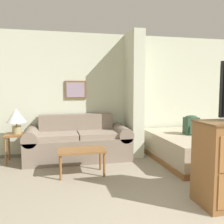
{
  "coord_description": "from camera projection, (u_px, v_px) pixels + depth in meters",
  "views": [
    {
      "loc": [
        -1.18,
        -1.7,
        1.45
      ],
      "look_at": [
        -0.28,
        2.22,
        1.05
      ],
      "focal_mm": 40.0,
      "sensor_mm": 36.0,
      "label": 1
    }
  ],
  "objects": [
    {
      "name": "wall_partition_pillar",
      "position": [
        134.0,
        94.0,
        5.29
      ],
      "size": [
        0.24,
        0.68,
        2.6
      ],
      "color": "beige",
      "rests_on": "ground_plane"
    },
    {
      "name": "backpack",
      "position": [
        191.0,
        125.0,
        4.95
      ],
      "size": [
        0.26,
        0.24,
        0.38
      ],
      "color": "#2D4733",
      "rests_on": "bed"
    },
    {
      "name": "bed",
      "position": [
        199.0,
        147.0,
        5.0
      ],
      "size": [
        1.79,
        1.96,
        0.51
      ],
      "color": "brown",
      "rests_on": "ground_plane"
    },
    {
      "name": "wall_back",
      "position": [
        108.0,
        94.0,
        5.57
      ],
      "size": [
        6.35,
        0.16,
        2.6
      ],
      "color": "beige",
      "rests_on": "ground_plane"
    },
    {
      "name": "coffee_table",
      "position": [
        81.0,
        153.0,
        4.12
      ],
      "size": [
        0.78,
        0.43,
        0.43
      ],
      "color": "brown",
      "rests_on": "ground_plane"
    },
    {
      "name": "couch",
      "position": [
        78.0,
        143.0,
        5.03
      ],
      "size": [
        2.09,
        0.84,
        0.89
      ],
      "color": "gray",
      "rests_on": "ground_plane"
    },
    {
      "name": "side_table",
      "position": [
        17.0,
        139.0,
        4.81
      ],
      "size": [
        0.43,
        0.43,
        0.56
      ],
      "color": "brown",
      "rests_on": "ground_plane"
    },
    {
      "name": "table_lamp",
      "position": [
        16.0,
        117.0,
        4.76
      ],
      "size": [
        0.37,
        0.37,
        0.48
      ],
      "color": "tan",
      "rests_on": "side_table"
    }
  ]
}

